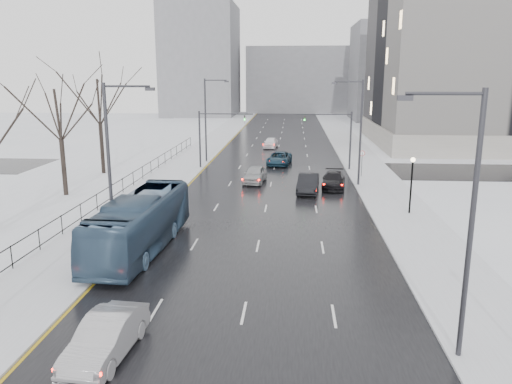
% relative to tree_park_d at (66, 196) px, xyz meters
% --- Properties ---
extents(road, '(16.00, 150.00, 0.04)m').
position_rel_tree_park_d_xyz_m(road, '(17.80, 26.00, 0.02)').
color(road, black).
rests_on(road, ground).
extents(cross_road, '(130.00, 10.00, 0.04)m').
position_rel_tree_park_d_xyz_m(cross_road, '(17.80, 14.00, 0.02)').
color(cross_road, black).
rests_on(cross_road, ground).
extents(sidewalk_left, '(5.00, 150.00, 0.16)m').
position_rel_tree_park_d_xyz_m(sidewalk_left, '(7.30, 26.00, 0.08)').
color(sidewalk_left, silver).
rests_on(sidewalk_left, ground).
extents(sidewalk_right, '(5.00, 150.00, 0.16)m').
position_rel_tree_park_d_xyz_m(sidewalk_right, '(28.30, 26.00, 0.08)').
color(sidewalk_right, silver).
rests_on(sidewalk_right, ground).
extents(park_strip, '(14.00, 150.00, 0.12)m').
position_rel_tree_park_d_xyz_m(park_strip, '(-2.20, 26.00, 0.06)').
color(park_strip, white).
rests_on(park_strip, ground).
extents(tree_park_d, '(8.75, 8.75, 12.50)m').
position_rel_tree_park_d_xyz_m(tree_park_d, '(0.00, 0.00, 0.00)').
color(tree_park_d, black).
rests_on(tree_park_d, ground).
extents(tree_park_e, '(9.45, 9.45, 13.50)m').
position_rel_tree_park_d_xyz_m(tree_park_e, '(-0.40, 10.00, 0.00)').
color(tree_park_e, black).
rests_on(tree_park_e, ground).
extents(iron_fence, '(0.06, 70.00, 1.30)m').
position_rel_tree_park_d_xyz_m(iron_fence, '(4.80, -4.00, 0.91)').
color(iron_fence, black).
rests_on(iron_fence, sidewalk_left).
extents(streetlight_r_near, '(2.95, 0.25, 10.00)m').
position_rel_tree_park_d_xyz_m(streetlight_r_near, '(25.97, -24.00, 5.62)').
color(streetlight_r_near, '#2D2D33').
rests_on(streetlight_r_near, ground).
extents(streetlight_r_mid, '(2.95, 0.25, 10.00)m').
position_rel_tree_park_d_xyz_m(streetlight_r_mid, '(25.97, 6.00, 5.62)').
color(streetlight_r_mid, '#2D2D33').
rests_on(streetlight_r_mid, ground).
extents(streetlight_l_near, '(2.95, 0.25, 10.00)m').
position_rel_tree_park_d_xyz_m(streetlight_l_near, '(9.63, -14.00, 5.62)').
color(streetlight_l_near, '#2D2D33').
rests_on(streetlight_l_near, ground).
extents(streetlight_l_far, '(2.95, 0.25, 10.00)m').
position_rel_tree_park_d_xyz_m(streetlight_l_far, '(9.63, 18.00, 5.62)').
color(streetlight_l_far, '#2D2D33').
rests_on(streetlight_l_far, ground).
extents(lamppost_r_mid, '(0.36, 0.36, 4.28)m').
position_rel_tree_park_d_xyz_m(lamppost_r_mid, '(28.80, -4.00, 2.94)').
color(lamppost_r_mid, black).
rests_on(lamppost_r_mid, sidewalk_right).
extents(mast_signal_right, '(6.10, 0.33, 6.50)m').
position_rel_tree_park_d_xyz_m(mast_signal_right, '(25.13, 14.00, 4.11)').
color(mast_signal_right, '#2D2D33').
rests_on(mast_signal_right, ground).
extents(mast_signal_left, '(6.10, 0.33, 6.50)m').
position_rel_tree_park_d_xyz_m(mast_signal_left, '(10.47, 14.00, 4.11)').
color(mast_signal_left, '#2D2D33').
rests_on(mast_signal_left, ground).
extents(no_uturn_sign, '(0.60, 0.06, 2.70)m').
position_rel_tree_park_d_xyz_m(no_uturn_sign, '(27.00, 10.00, 2.30)').
color(no_uturn_sign, '#2D2D33').
rests_on(no_uturn_sign, sidewalk_right).
extents(bldg_far_right, '(24.00, 20.00, 22.00)m').
position_rel_tree_park_d_xyz_m(bldg_far_right, '(45.80, 81.00, 11.00)').
color(bldg_far_right, slate).
rests_on(bldg_far_right, ground).
extents(bldg_far_left, '(18.00, 22.00, 28.00)m').
position_rel_tree_park_d_xyz_m(bldg_far_left, '(-4.20, 91.00, 14.00)').
color(bldg_far_left, slate).
rests_on(bldg_far_left, ground).
extents(bldg_far_center, '(30.00, 18.00, 18.00)m').
position_rel_tree_park_d_xyz_m(bldg_far_center, '(21.80, 106.00, 9.00)').
color(bldg_far_center, slate).
rests_on(bldg_far_center, ground).
extents(sedan_left_near, '(2.05, 4.92, 1.58)m').
position_rel_tree_park_d_xyz_m(sedan_left_near, '(13.00, -24.89, 0.83)').
color(sedan_left_near, '#A09FA3').
rests_on(sedan_left_near, road).
extents(bus, '(3.41, 12.26, 3.38)m').
position_rel_tree_park_d_xyz_m(bus, '(10.80, -13.19, 1.73)').
color(bus, '#354E68').
rests_on(bus, road).
extents(sedan_center_near, '(2.41, 4.96, 1.63)m').
position_rel_tree_park_d_xyz_m(sedan_center_near, '(16.18, 6.73, 0.86)').
color(sedan_center_near, '#999B9E').
rests_on(sedan_center_near, road).
extents(sedan_right_near, '(2.25, 5.21, 1.67)m').
position_rel_tree_park_d_xyz_m(sedan_right_near, '(21.30, 2.79, 0.87)').
color(sedan_right_near, black).
rests_on(sedan_right_near, road).
extents(sedan_right_cross, '(3.13, 5.67, 1.50)m').
position_rel_tree_park_d_xyz_m(sedan_right_cross, '(18.30, 16.88, 0.79)').
color(sedan_right_cross, '#163244').
rests_on(sedan_right_cross, road).
extents(sedan_right_far, '(2.60, 5.30, 1.48)m').
position_rel_tree_park_d_xyz_m(sedan_right_far, '(23.74, 4.83, 0.78)').
color(sedan_right_far, black).
rests_on(sedan_right_far, road).
extents(sedan_center_far, '(2.22, 4.60, 1.51)m').
position_rel_tree_park_d_xyz_m(sedan_center_far, '(16.65, 30.91, 0.80)').
color(sedan_center_far, white).
rests_on(sedan_center_far, road).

